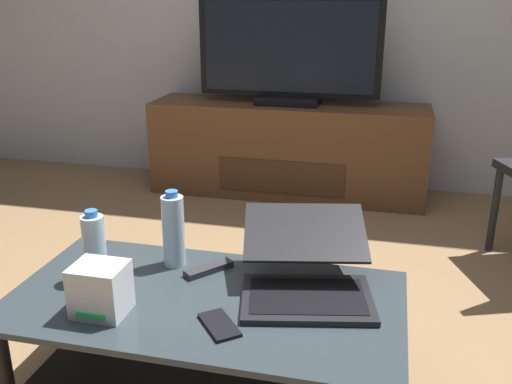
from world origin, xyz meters
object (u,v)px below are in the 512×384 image
at_px(laptop, 306,270).
at_px(tv_remote, 209,269).
at_px(television, 289,54).
at_px(router_box, 100,289).
at_px(coffee_table, 206,334).
at_px(cell_phone, 219,325).
at_px(water_bottle_near, 95,247).
at_px(water_bottle_far, 173,230).
at_px(media_cabinet, 288,149).

height_order(laptop, tv_remote, laptop).
relative_size(television, router_box, 7.62).
xyz_separation_m(coffee_table, cell_phone, (0.08, -0.13, 0.13)).
bearing_deg(television, water_bottle_near, -96.57).
distance_m(water_bottle_near, tv_remote, 0.35).
bearing_deg(router_box, laptop, 26.01).
height_order(coffee_table, router_box, router_box).
xyz_separation_m(water_bottle_far, tv_remote, (0.12, -0.03, -0.11)).
bearing_deg(water_bottle_near, cell_phone, -20.87).
relative_size(television, water_bottle_far, 4.34).
height_order(coffee_table, tv_remote, tv_remote).
height_order(television, laptop, television).
xyz_separation_m(media_cabinet, cell_phone, (0.22, -2.14, 0.11)).
xyz_separation_m(coffee_table, tv_remote, (-0.04, 0.15, 0.13)).
xyz_separation_m(laptop, cell_phone, (-0.19, -0.25, -0.06)).
bearing_deg(water_bottle_far, cell_phone, -51.95).
bearing_deg(router_box, media_cabinet, 86.92).
height_order(television, water_bottle_near, television).
distance_m(television, router_box, 2.17).
height_order(water_bottle_far, tv_remote, water_bottle_far).
height_order(water_bottle_near, cell_phone, water_bottle_near).
distance_m(coffee_table, media_cabinet, 2.01).
relative_size(coffee_table, cell_phone, 8.04).
bearing_deg(television, laptop, -77.82).
xyz_separation_m(coffee_table, router_box, (-0.25, -0.14, 0.19)).
relative_size(coffee_table, router_box, 7.93).
height_order(laptop, router_box, laptop).
distance_m(media_cabinet, cell_phone, 2.15).
relative_size(router_box, cell_phone, 1.02).
bearing_deg(water_bottle_near, television, 83.43).
bearing_deg(cell_phone, tv_remote, 73.83).
relative_size(television, cell_phone, 7.73).
bearing_deg(cell_phone, media_cabinet, 56.36).
distance_m(coffee_table, television, 2.08).
xyz_separation_m(media_cabinet, water_bottle_near, (-0.22, -1.97, 0.21)).
distance_m(media_cabinet, tv_remote, 1.86).
bearing_deg(router_box, water_bottle_far, 74.88).
distance_m(media_cabinet, television, 0.58).
height_order(laptop, water_bottle_far, water_bottle_far).
xyz_separation_m(media_cabinet, laptop, (0.40, -1.89, 0.16)).
xyz_separation_m(coffee_table, water_bottle_far, (-0.16, 0.18, 0.24)).
xyz_separation_m(water_bottle_near, tv_remote, (0.32, 0.12, -0.09)).
xyz_separation_m(laptop, router_box, (-0.52, -0.25, 0.01)).
bearing_deg(media_cabinet, television, -90.00).
height_order(television, router_box, television).
bearing_deg(water_bottle_far, coffee_table, -48.12).
xyz_separation_m(coffee_table, laptop, (0.27, 0.11, 0.19)).
relative_size(media_cabinet, water_bottle_far, 6.76).
bearing_deg(water_bottle_near, router_box, -58.05).
distance_m(television, water_bottle_near, 2.00).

